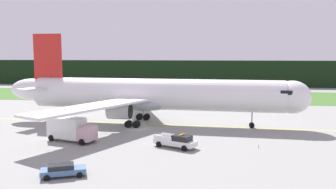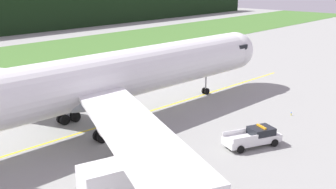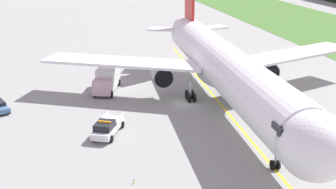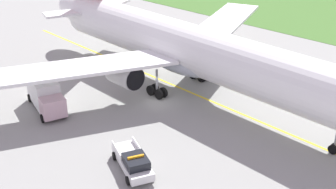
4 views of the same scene
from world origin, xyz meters
name	(u,v)px [view 2 (image 2 of 4)]	position (x,y,z in m)	size (l,w,h in m)	color
ground	(120,139)	(0.00, 0.00, 0.00)	(320.00, 320.00, 0.00)	gray
taxiway_centerline_main	(110,123)	(2.27, 4.26, 0.00)	(70.48, 0.30, 0.01)	yellow
airliner	(105,79)	(1.76, 4.29, 5.28)	(54.29, 46.24, 16.15)	white
ops_pickup_truck	(254,137)	(7.84, -10.96, 0.90)	(6.10, 4.19, 1.94)	silver
catering_truck	(127,181)	(-7.60, -9.59, 1.81)	(7.64, 4.48, 3.56)	#C5A3AE
taxiway_edge_light_east	(291,114)	(18.67, -9.65, 0.21)	(0.12, 0.12, 0.39)	yellow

